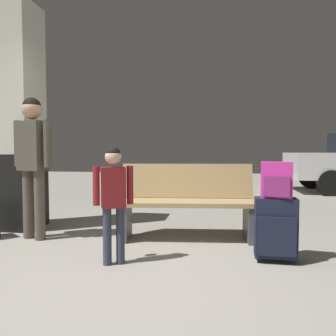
{
  "coord_description": "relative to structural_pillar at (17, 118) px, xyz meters",
  "views": [
    {
      "loc": [
        0.78,
        -2.43,
        1.05
      ],
      "look_at": [
        0.23,
        1.3,
        0.85
      ],
      "focal_mm": 35.4,
      "sensor_mm": 36.0,
      "label": 1
    }
  ],
  "objects": [
    {
      "name": "backpack_bright",
      "position": [
        3.21,
        -0.93,
        -0.71
      ],
      "size": [
        0.3,
        0.22,
        0.34
      ],
      "color": "#D833A5",
      "rests_on": "suitcase"
    },
    {
      "name": "bench",
      "position": [
        2.31,
        -0.23,
        -1.04
      ],
      "size": [
        1.64,
        0.67,
        0.89
      ],
      "color": "tan",
      "rests_on": "ground_plane"
    },
    {
      "name": "suitcase",
      "position": [
        3.21,
        -0.93,
        -1.16
      ],
      "size": [
        0.39,
        0.24,
        0.6
      ],
      "color": "#191E33",
      "rests_on": "ground_plane"
    },
    {
      "name": "adult",
      "position": [
        0.52,
        -0.51,
        -0.45
      ],
      "size": [
        0.55,
        0.29,
        1.67
      ],
      "color": "brown",
      "rests_on": "ground_plane"
    },
    {
      "name": "ground_plane",
      "position": [
        1.88,
        2.31,
        -1.53
      ],
      "size": [
        18.0,
        18.0,
        0.1
      ],
      "primitive_type": "cube",
      "color": "gray"
    },
    {
      "name": "child",
      "position": [
        1.73,
        -1.22,
        -0.81
      ],
      "size": [
        0.34,
        0.21,
        1.08
      ],
      "color": "#33384C",
      "rests_on": "ground_plane"
    },
    {
      "name": "structural_pillar",
      "position": [
        0.0,
        0.0,
        0.0
      ],
      "size": [
        0.57,
        0.57,
        2.98
      ],
      "color": "black",
      "rests_on": "ground_plane"
    }
  ]
}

